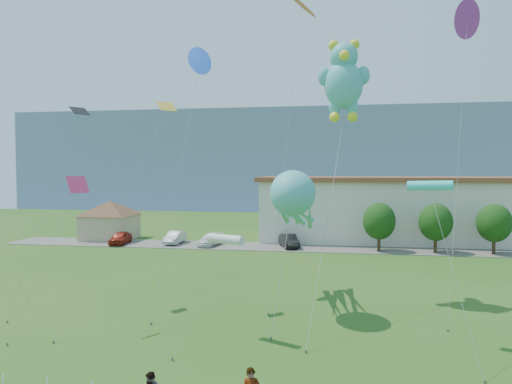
# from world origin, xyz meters

# --- Properties ---
(parking_strip) EXTENTS (70.00, 6.00, 0.06)m
(parking_strip) POSITION_xyz_m (0.00, 35.00, 0.03)
(parking_strip) COLOR #59544C
(parking_strip) RESTS_ON ground
(hill_ridge) EXTENTS (160.00, 50.00, 25.00)m
(hill_ridge) POSITION_xyz_m (0.00, 120.00, 12.50)
(hill_ridge) COLOR slate
(hill_ridge) RESTS_ON ground
(pavilion) EXTENTS (9.20, 9.20, 5.00)m
(pavilion) POSITION_xyz_m (-24.00, 38.00, 3.02)
(pavilion) COLOR tan
(pavilion) RESTS_ON ground
(warehouse) EXTENTS (61.00, 15.00, 8.20)m
(warehouse) POSITION_xyz_m (26.00, 44.00, 4.12)
(warehouse) COLOR beige
(warehouse) RESTS_ON ground
(tree_near) EXTENTS (3.60, 3.60, 5.47)m
(tree_near) POSITION_xyz_m (10.00, 34.00, 3.39)
(tree_near) COLOR #3F2B19
(tree_near) RESTS_ON ground
(tree_mid) EXTENTS (3.60, 3.60, 5.47)m
(tree_mid) POSITION_xyz_m (16.00, 34.00, 3.39)
(tree_mid) COLOR #3F2B19
(tree_mid) RESTS_ON ground
(tree_far) EXTENTS (3.60, 3.60, 5.47)m
(tree_far) POSITION_xyz_m (22.00, 34.00, 3.39)
(tree_far) COLOR #3F2B19
(tree_far) RESTS_ON ground
(parked_car_red) EXTENTS (2.23, 4.60, 1.51)m
(parked_car_red) POSITION_xyz_m (-20.67, 34.06, 0.82)
(parked_car_red) COLOR maroon
(parked_car_red) RESTS_ON parking_strip
(parked_car_silver) EXTENTS (1.73, 4.65, 1.52)m
(parked_car_silver) POSITION_xyz_m (-14.18, 35.44, 0.82)
(parked_car_silver) COLOR #B5B4BB
(parked_car_silver) RESTS_ON parking_strip
(parked_car_white) EXTENTS (2.59, 4.92, 1.36)m
(parked_car_white) POSITION_xyz_m (-9.57, 34.75, 0.74)
(parked_car_white) COLOR white
(parked_car_white) RESTS_ON parking_strip
(parked_car_black) EXTENTS (2.93, 4.89, 1.52)m
(parked_car_black) POSITION_xyz_m (-0.13, 34.85, 0.82)
(parked_car_black) COLOR black
(parked_car_black) RESTS_ON parking_strip
(octopus_kite) EXTENTS (2.82, 10.99, 9.00)m
(octopus_kite) POSITION_xyz_m (2.18, 11.15, 6.89)
(octopus_kite) COLOR #45ABAC
(octopus_kite) RESTS_ON ground
(teddy_bear_kite) EXTENTS (3.92, 11.97, 18.13)m
(teddy_bear_kite) POSITION_xyz_m (5.37, 14.82, 15.43)
(teddy_bear_kite) COLOR #45ABAC
(teddy_bear_kite) RESTS_ON ground
(small_kite_black) EXTENTS (2.62, 5.75, 13.46)m
(small_kite_black) POSITION_xyz_m (-12.57, 10.20, 11.44)
(small_kite_black) COLOR black
(small_kite_black) RESTS_ON ground
(small_kite_blue) EXTENTS (1.80, 9.62, 17.99)m
(small_kite_blue) POSITION_xyz_m (-5.31, 15.43, 16.87)
(small_kite_blue) COLOR blue
(small_kite_blue) RESTS_ON ground
(small_kite_purple) EXTENTS (4.30, 10.35, 20.75)m
(small_kite_purple) POSITION_xyz_m (14.22, 17.65, 19.50)
(small_kite_purple) COLOR #B631C6
(small_kite_purple) RESTS_ON ground
(small_kite_cyan) EXTENTS (1.70, 5.63, 8.63)m
(small_kite_cyan) POSITION_xyz_m (9.50, 6.40, 8.13)
(small_kite_cyan) COLOR #30D8D7
(small_kite_cyan) RESTS_ON ground
(small_kite_orange) EXTENTS (2.48, 7.82, 22.11)m
(small_kite_orange) POSITION_xyz_m (2.22, 16.50, 20.81)
(small_kite_orange) COLOR orange
(small_kite_orange) RESTS_ON ground
(small_kite_white) EXTENTS (2.09, 4.64, 5.73)m
(small_kite_white) POSITION_xyz_m (-1.10, 5.61, 5.26)
(small_kite_white) COLOR silver
(small_kite_white) RESTS_ON ground
(small_kite_yellow) EXTENTS (4.16, 8.37, 13.64)m
(small_kite_yellow) POSITION_xyz_m (-6.68, 9.96, 11.51)
(small_kite_yellow) COLOR gold
(small_kite_yellow) RESTS_ON ground
(small_kite_pink) EXTENTS (2.86, 3.91, 8.61)m
(small_kite_pink) POSITION_xyz_m (-9.87, 5.52, 7.39)
(small_kite_pink) COLOR #CF2E5C
(small_kite_pink) RESTS_ON ground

